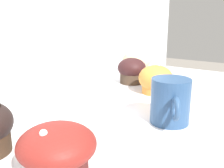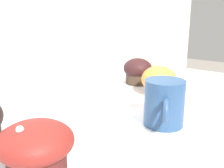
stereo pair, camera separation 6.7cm
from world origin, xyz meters
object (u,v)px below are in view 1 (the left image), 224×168
muffin_front_right (137,61)px  coffee_cup (171,100)px  muffin_front_left (57,149)px  muffin_back_left (132,70)px  muffin_front_center (156,80)px

muffin_front_right → coffee_cup: coffee_cup is taller
coffee_cup → muffin_front_left: bearing=164.9°
muffin_back_left → coffee_cup: coffee_cup is taller
muffin_back_left → muffin_front_center: bearing=-119.1°
muffin_front_center → muffin_back_left: bearing=60.9°
muffin_front_center → coffee_cup: (-0.18, -0.11, 0.01)m
muffin_front_center → muffin_back_left: (0.06, 0.11, 0.00)m
muffin_front_left → muffin_front_right: size_ratio=1.02×
muffin_front_center → coffee_cup: coffee_cup is taller
muffin_front_right → coffee_cup: size_ratio=0.97×
muffin_front_left → muffin_front_right: (0.64, 0.20, 0.01)m
muffin_front_center → muffin_front_left: 0.43m
muffin_back_left → muffin_front_left: size_ratio=0.82×
coffee_cup → muffin_back_left: bearing=42.6°
muffin_front_left → muffin_front_right: 0.67m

